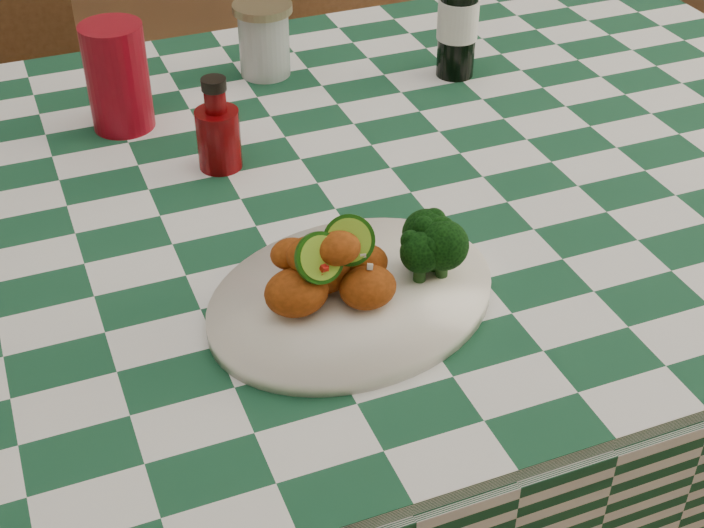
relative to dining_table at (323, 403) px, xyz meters
name	(u,v)px	position (x,y,z in m)	size (l,w,h in m)	color
dining_table	(323,403)	(0.00, 0.00, 0.00)	(1.66, 1.06, 0.79)	#17492E
plate	(352,298)	(-0.05, -0.25, 0.40)	(0.33, 0.26, 0.02)	white
fried_chicken_pile	(336,265)	(-0.07, -0.25, 0.45)	(0.13, 0.09, 0.08)	#A4410F
broccoli_side	(434,239)	(0.05, -0.24, 0.45)	(0.09, 0.09, 0.07)	black
red_tumbler	(118,77)	(-0.20, 0.24, 0.47)	(0.09, 0.09, 0.15)	maroon
ketchup_bottle	(217,124)	(-0.10, 0.09, 0.46)	(0.06, 0.06, 0.13)	#5C0406
mason_jar	(264,39)	(0.04, 0.33, 0.45)	(0.09, 0.09, 0.11)	#B2BCBA
beer_bottle	(459,7)	(0.31, 0.22, 0.50)	(0.06, 0.06, 0.22)	black
wooden_chair_right	(406,92)	(0.45, 0.70, 0.11)	(0.46, 0.49, 1.02)	#472814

